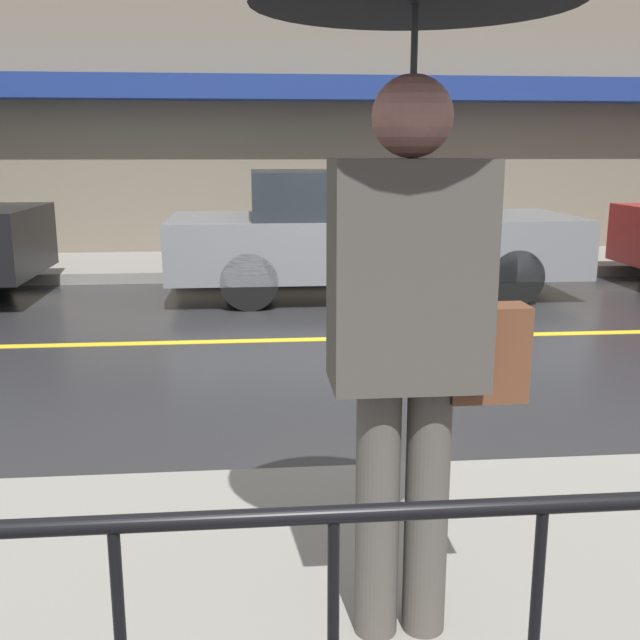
{
  "coord_description": "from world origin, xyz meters",
  "views": [
    {
      "loc": [
        -0.98,
        -6.63,
        1.7
      ],
      "look_at": [
        -0.57,
        -2.33,
        0.72
      ],
      "focal_mm": 42.0,
      "sensor_mm": 36.0,
      "label": 1
    }
  ],
  "objects": [
    {
      "name": "sidewalk_far",
      "position": [
        0.0,
        4.18,
        0.07
      ],
      "size": [
        28.0,
        2.11,
        0.14
      ],
      "color": "gray",
      "rests_on": "ground_plane"
    },
    {
      "name": "ground_plane",
      "position": [
        0.0,
        0.0,
        0.0
      ],
      "size": [
        80.0,
        80.0,
        0.0
      ],
      "primitive_type": "plane",
      "color": "#262628"
    },
    {
      "name": "car_grey",
      "position": [
        0.43,
        2.18,
        0.75
      ],
      "size": [
        4.77,
        1.79,
        1.47
      ],
      "color": "slate",
      "rests_on": "ground_plane"
    },
    {
      "name": "pedestrian",
      "position": [
        -0.5,
        -4.46,
        1.75
      ],
      "size": [
        0.93,
        0.93,
        2.16
      ],
      "color": "#4C4742",
      "rests_on": "sidewalk_near"
    },
    {
      "name": "sidewalk_near",
      "position": [
        0.0,
        -4.35,
        0.07
      ],
      "size": [
        28.0,
        2.45,
        0.14
      ],
      "color": "gray",
      "rests_on": "ground_plane"
    },
    {
      "name": "lane_marking",
      "position": [
        0.0,
        0.0,
        0.0
      ],
      "size": [
        25.2,
        0.12,
        0.01
      ],
      "color": "gold",
      "rests_on": "ground_plane"
    },
    {
      "name": "building_storefront",
      "position": [
        0.0,
        5.37,
        3.44
      ],
      "size": [
        28.0,
        0.85,
        6.97
      ],
      "color": "#706656",
      "rests_on": "ground_plane"
    }
  ]
}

